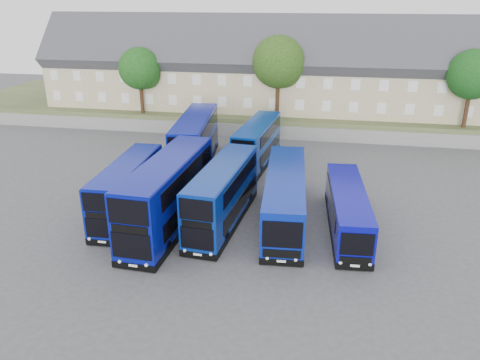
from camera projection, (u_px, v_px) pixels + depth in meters
name	position (u px, v px, depth m)	size (l,w,h in m)	color
ground	(206.00, 239.00, 31.39)	(120.00, 120.00, 0.00)	#4B4B50
retaining_wall	(258.00, 131.00, 53.03)	(70.00, 0.40, 1.50)	slate
earth_bank	(268.00, 109.00, 62.06)	(80.00, 20.00, 2.00)	#495630
terrace_row	(290.00, 72.00, 55.83)	(60.00, 10.40, 11.20)	tan
dd_front_left	(128.00, 190.00, 34.13)	(2.59, 10.02, 3.95)	#07138E
dd_front_mid	(169.00, 195.00, 32.26)	(3.38, 12.25, 4.82)	#071088
dd_front_right	(223.00, 196.00, 32.83)	(3.36, 10.84, 4.24)	navy
dd_rear_left	(195.00, 142.00, 43.87)	(3.79, 11.99, 4.69)	#08159E
dd_rear_right	(257.00, 145.00, 44.23)	(3.36, 10.37, 4.05)	#08369D
coach_east_a	(285.00, 198.00, 33.41)	(3.54, 13.05, 3.53)	#081E9B
coach_east_b	(347.00, 211.00, 32.07)	(3.00, 10.90, 2.94)	#08099E
tree_west	(141.00, 70.00, 53.99)	(4.80, 4.80, 7.65)	#382314
tree_mid	(280.00, 64.00, 51.40)	(5.76, 5.76, 9.18)	#382314
tree_east	(474.00, 76.00, 47.87)	(5.12, 5.12, 8.16)	#382314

